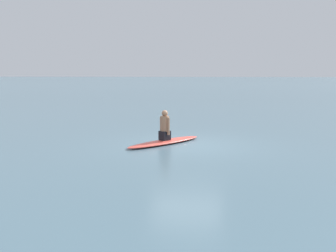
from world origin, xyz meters
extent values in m
plane|color=slate|center=(0.00, 0.00, 0.00)|extent=(400.00, 400.00, 0.00)
ellipsoid|color=#D84C3F|center=(0.10, 0.81, 0.07)|extent=(3.10, 2.57, 0.13)
cube|color=black|center=(0.10, 0.81, 0.30)|extent=(0.45, 0.44, 0.33)
cylinder|color=#9E7051|center=(0.10, 0.81, 0.72)|extent=(0.43, 0.43, 0.55)
sphere|color=#9E7051|center=(0.10, 0.81, 1.09)|extent=(0.22, 0.22, 0.22)
cylinder|color=#9E7051|center=(-0.01, 0.66, 0.64)|extent=(0.12, 0.12, 0.60)
cylinder|color=#9E7051|center=(0.22, 0.96, 0.64)|extent=(0.12, 0.12, 0.60)
camera|label=1|loc=(-13.34, -1.29, 2.52)|focal=41.57mm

